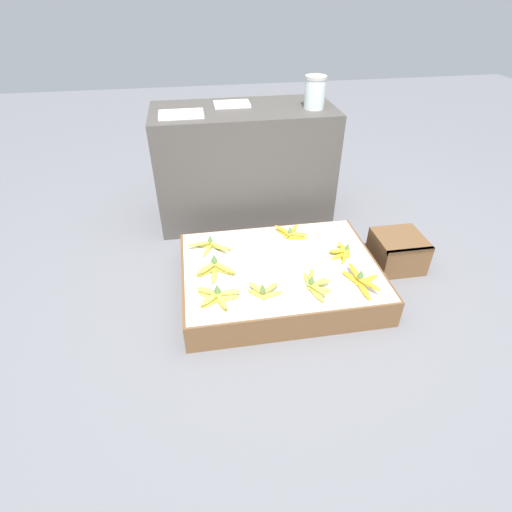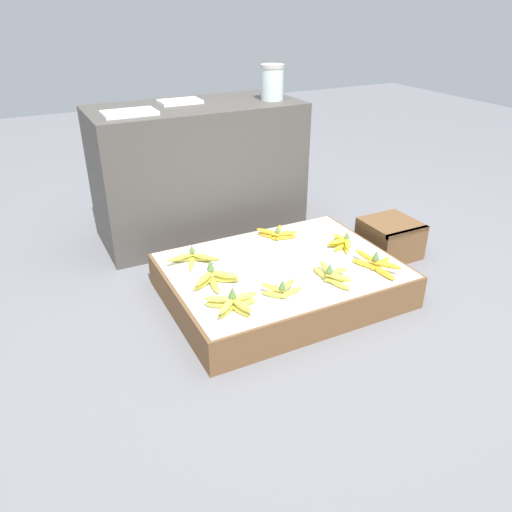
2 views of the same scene
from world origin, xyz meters
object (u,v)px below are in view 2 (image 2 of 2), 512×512
at_px(banana_bunch_front_left, 233,303).
at_px(glass_jar, 272,82).
at_px(wooden_crate, 390,238).
at_px(foam_tray_white, 180,102).
at_px(banana_bunch_middle_left, 214,278).
at_px(banana_bunch_front_midleft, 281,289).
at_px(banana_bunch_front_midright, 333,275).
at_px(banana_bunch_back_left, 193,258).
at_px(banana_bunch_back_midright, 277,234).
at_px(banana_bunch_middle_right, 343,243).
at_px(banana_bunch_front_right, 376,263).

xyz_separation_m(banana_bunch_front_left, glass_jar, (0.75, 1.06, 0.68)).
relative_size(wooden_crate, foam_tray_white, 1.22).
xyz_separation_m(banana_bunch_middle_left, glass_jar, (0.74, 0.84, 0.68)).
bearing_deg(banana_bunch_front_midleft, banana_bunch_front_midright, 0.83).
xyz_separation_m(banana_bunch_front_midright, foam_tray_white, (-0.27, 1.20, 0.59)).
xyz_separation_m(wooden_crate, banana_bunch_back_left, (-1.15, 0.11, 0.09)).
height_order(banana_bunch_front_midright, banana_bunch_back_midright, banana_bunch_front_midright).
relative_size(banana_bunch_front_midleft, glass_jar, 0.94).
bearing_deg(banana_bunch_back_midright, foam_tray_white, 110.85).
bearing_deg(banana_bunch_front_left, banana_bunch_back_midright, 46.23).
distance_m(glass_jar, foam_tray_white, 0.54).
bearing_deg(banana_bunch_middle_right, glass_jar, 89.82).
distance_m(wooden_crate, foam_tray_white, 1.43).
bearing_deg(wooden_crate, banana_bunch_front_left, -162.92).
distance_m(banana_bunch_front_right, banana_bunch_middle_right, 0.26).
relative_size(banana_bunch_front_midright, banana_bunch_middle_left, 1.06).
height_order(banana_bunch_front_right, foam_tray_white, foam_tray_white).
xyz_separation_m(banana_bunch_front_midleft, banana_bunch_middle_left, (-0.23, 0.21, 0.00)).
distance_m(banana_bunch_front_midright, banana_bunch_front_right, 0.25).
bearing_deg(wooden_crate, banana_bunch_back_midright, 165.11).
bearing_deg(foam_tray_white, banana_bunch_front_midleft, -89.95).
distance_m(banana_bunch_front_midright, banana_bunch_back_left, 0.68).
xyz_separation_m(banana_bunch_back_midright, glass_jar, (0.25, 0.54, 0.69)).
bearing_deg(glass_jar, banana_bunch_back_left, -141.53).
bearing_deg(banana_bunch_front_right, glass_jar, 90.32).
relative_size(banana_bunch_front_midleft, banana_bunch_front_midright, 0.75).
distance_m(banana_bunch_front_midleft, banana_bunch_front_right, 0.52).
distance_m(banana_bunch_front_right, foam_tray_white, 1.44).
xyz_separation_m(banana_bunch_front_midright, banana_bunch_front_right, (0.25, -0.01, 0.00)).
height_order(banana_bunch_middle_left, banana_bunch_back_left, banana_bunch_middle_left).
xyz_separation_m(wooden_crate, banana_bunch_front_midright, (-0.63, -0.34, 0.10)).
bearing_deg(banana_bunch_front_right, foam_tray_white, 113.34).
xyz_separation_m(wooden_crate, foam_tray_white, (-0.91, 0.86, 0.69)).
distance_m(banana_bunch_middle_left, glass_jar, 1.31).
relative_size(banana_bunch_back_left, foam_tray_white, 1.14).
bearing_deg(wooden_crate, foam_tray_white, 136.41).
bearing_deg(banana_bunch_middle_left, wooden_crate, 6.42).
height_order(banana_bunch_middle_right, banana_bunch_back_left, same).
height_order(wooden_crate, banana_bunch_back_midright, banana_bunch_back_midright).
xyz_separation_m(banana_bunch_front_left, foam_tray_white, (0.24, 1.22, 0.59)).
distance_m(banana_bunch_middle_left, banana_bunch_middle_right, 0.74).
distance_m(banana_bunch_front_midleft, banana_bunch_middle_left, 0.31).
xyz_separation_m(banana_bunch_front_midright, banana_bunch_back_left, (-0.51, 0.45, -0.00)).
distance_m(banana_bunch_front_midright, banana_bunch_middle_left, 0.54).
xyz_separation_m(banana_bunch_front_left, banana_bunch_front_midright, (0.51, 0.02, -0.00)).
bearing_deg(banana_bunch_front_left, banana_bunch_middle_left, 87.59).
bearing_deg(foam_tray_white, glass_jar, -16.57).
bearing_deg(banana_bunch_middle_left, banana_bunch_back_left, 92.57).
bearing_deg(banana_bunch_front_left, wooden_crate, 17.08).
distance_m(wooden_crate, banana_bunch_front_right, 0.53).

